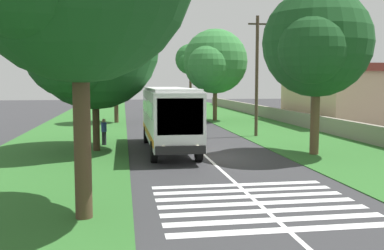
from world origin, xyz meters
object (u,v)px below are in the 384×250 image
coach_bus (168,115)px  trailing_car_1 (177,112)px  roadside_tree_right_0 (314,45)px  roadside_building (345,94)px  pedestrian (104,131)px  roadside_tree_right_2 (213,63)px  roadside_tree_right_1 (190,60)px  roadside_tree_left_1 (114,65)px  utility_pole (257,75)px  roadside_tree_left_0 (91,49)px  trailing_car_0 (190,117)px

coach_bus → trailing_car_1: 24.11m
roadside_tree_right_0 → roadside_building: bearing=-32.8°
roadside_building → pedestrian: roadside_building is taller
roadside_tree_right_2 → pedestrian: (-16.73, 10.61, -5.12)m
roadside_tree_right_1 → pedestrian: roadside_tree_right_1 is taller
roadside_tree_right_0 → roadside_tree_left_1: bearing=27.9°
trailing_car_1 → roadside_tree_right_0: (-26.69, -4.39, 5.41)m
coach_bus → trailing_car_1: size_ratio=2.60×
trailing_car_1 → pedestrian: pedestrian is taller
roadside_tree_right_1 → utility_pole: 32.81m
roadside_tree_left_0 → pedestrian: roadside_tree_left_0 is taller
roadside_tree_right_1 → pedestrian: bearing=162.9°
roadside_tree_right_2 → utility_pole: size_ratio=1.07×
trailing_car_1 → roadside_tree_left_1: roadside_tree_left_1 is taller
roadside_tree_left_1 → roadside_tree_right_0: 24.02m
coach_bus → roadside_tree_left_0: (0.52, 4.43, 3.85)m
roadside_tree_left_1 → pedestrian: (-15.75, 0.41, -4.80)m
trailing_car_1 → roadside_tree_left_1: bearing=128.6°
trailing_car_0 → trailing_car_1: same height
roadside_tree_left_0 → roadside_tree_right_1: roadside_tree_left_0 is taller
trailing_car_0 → roadside_tree_right_0: roadside_tree_right_0 is taller
coach_bus → roadside_tree_right_2: (19.33, -6.71, 3.88)m
trailing_car_0 → roadside_building: bearing=-96.5°
roadside_building → trailing_car_1: bearing=60.1°
roadside_building → trailing_car_0: bearing=83.5°
trailing_car_1 → roadside_tree_right_0: roadside_tree_right_0 is taller
trailing_car_1 → pedestrian: size_ratio=2.54×
coach_bus → roadside_tree_left_1: size_ratio=1.35×
trailing_car_1 → roadside_building: size_ratio=0.32×
roadside_tree_right_1 → pedestrian: 37.93m
roadside_tree_right_1 → roadside_building: size_ratio=0.71×
coach_bus → trailing_car_1: bearing=-8.1°
roadside_building → coach_bus: bearing=127.7°
trailing_car_0 → roadside_tree_left_1: size_ratio=0.52×
utility_pole → roadside_tree_right_2: bearing=1.9°
coach_bus → roadside_tree_right_1: 39.33m
trailing_car_0 → trailing_car_1: bearing=3.2°
coach_bus → roadside_tree_left_0: bearing=83.2°
roadside_tree_left_0 → trailing_car_0: bearing=-27.2°
roadside_tree_left_1 → roadside_tree_right_0: size_ratio=0.90×
roadside_tree_right_0 → utility_pole: roadside_tree_right_0 is taller
coach_bus → pedestrian: (2.60, 3.90, -1.24)m
trailing_car_0 → roadside_tree_right_2: (2.81, -2.92, 5.36)m
roadside_tree_right_2 → pedestrian: bearing=147.6°
coach_bus → roadside_tree_right_1: size_ratio=1.16×
roadside_tree_right_0 → roadside_tree_right_2: (22.19, 1.06, -0.04)m
coach_bus → roadside_building: 24.20m
trailing_car_1 → roadside_tree_left_0: 25.15m
roadside_tree_right_2 → utility_pole: roadside_tree_right_2 is taller
trailing_car_0 → roadside_tree_right_0: size_ratio=0.47×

